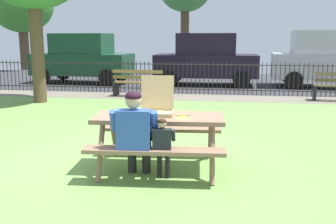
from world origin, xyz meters
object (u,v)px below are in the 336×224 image
(adult_at_table, at_px, (135,132))
(child_at_table, at_px, (162,144))
(far_tree_left, at_px, (21,5))
(pizza_box_open, at_px, (156,107))
(picnic_table_foreground, at_px, (159,128))
(parked_car_far_left, at_px, (83,58))
(parked_car_left, at_px, (206,59))
(pizza_slice_on_table, at_px, (184,117))
(park_bench_center, at_px, (139,83))

(adult_at_table, relative_size, child_at_table, 1.40)
(adult_at_table, distance_m, far_tree_left, 19.31)
(pizza_box_open, height_order, adult_at_table, pizza_box_open)
(child_at_table, bearing_deg, picnic_table_foreground, 104.78)
(parked_car_far_left, relative_size, parked_car_left, 1.02)
(pizza_box_open, distance_m, child_at_table, 0.77)
(pizza_box_open, bearing_deg, far_tree_left, 123.97)
(picnic_table_foreground, relative_size, adult_at_table, 1.60)
(picnic_table_foreground, bearing_deg, child_at_table, -75.22)
(adult_at_table, height_order, parked_car_left, parked_car_left)
(picnic_table_foreground, height_order, pizza_slice_on_table, pizza_slice_on_table)
(picnic_table_foreground, relative_size, pizza_slice_on_table, 6.74)
(pizza_slice_on_table, bearing_deg, pizza_box_open, 153.88)
(picnic_table_foreground, xyz_separation_m, park_bench_center, (-1.80, 6.58, -0.18))
(far_tree_left, bearing_deg, picnic_table_foreground, -56.11)
(pizza_slice_on_table, bearing_deg, parked_car_left, 91.40)
(adult_at_table, height_order, parked_car_far_left, parked_car_far_left)
(parked_car_left, bearing_deg, park_bench_center, -119.89)
(pizza_box_open, relative_size, park_bench_center, 0.34)
(far_tree_left, bearing_deg, adult_at_table, -57.53)
(picnic_table_foreground, xyz_separation_m, pizza_slice_on_table, (0.35, -0.07, 0.18))
(park_bench_center, relative_size, far_tree_left, 0.31)
(picnic_table_foreground, distance_m, far_tree_left, 19.00)
(parked_car_left, relative_size, far_tree_left, 0.75)
(pizza_slice_on_table, distance_m, parked_car_far_left, 11.26)
(picnic_table_foreground, bearing_deg, parked_car_far_left, 116.19)
(adult_at_table, xyz_separation_m, far_tree_left, (-10.25, 16.10, 2.94))
(parked_car_far_left, bearing_deg, park_bench_center, -47.21)
(picnic_table_foreground, distance_m, child_at_table, 0.54)
(pizza_slice_on_table, xyz_separation_m, child_at_table, (-0.22, -0.45, -0.26))
(parked_car_left, bearing_deg, pizza_box_open, -91.00)
(park_bench_center, bearing_deg, far_tree_left, 133.93)
(pizza_slice_on_table, bearing_deg, park_bench_center, 107.93)
(adult_at_table, bearing_deg, parked_car_left, 88.19)
(pizza_box_open, xyz_separation_m, parked_car_far_left, (-4.81, 9.77, 0.14))
(pizza_slice_on_table, distance_m, park_bench_center, 7.00)
(picnic_table_foreground, bearing_deg, far_tree_left, 123.89)
(pizza_slice_on_table, distance_m, parked_car_left, 9.98)
(pizza_box_open, relative_size, parked_car_far_left, 0.14)
(pizza_slice_on_table, relative_size, parked_car_far_left, 0.07)
(pizza_box_open, bearing_deg, pizza_slice_on_table, -26.12)
(pizza_slice_on_table, relative_size, park_bench_center, 0.17)
(pizza_box_open, bearing_deg, child_at_table, -73.29)
(picnic_table_foreground, xyz_separation_m, pizza_box_open, (-0.06, 0.13, 0.27))
(park_bench_center, bearing_deg, picnic_table_foreground, -74.73)
(adult_at_table, height_order, child_at_table, adult_at_table)
(picnic_table_foreground, relative_size, park_bench_center, 1.17)
(child_at_table, bearing_deg, parked_car_far_left, 115.67)
(adult_at_table, bearing_deg, pizza_box_open, 76.28)
(picnic_table_foreground, height_order, parked_car_far_left, parked_car_far_left)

